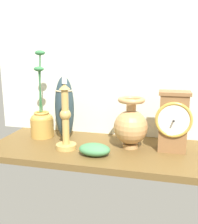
% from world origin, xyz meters
% --- Properties ---
extents(ground_plane, '(1.00, 0.36, 0.02)m').
position_xyz_m(ground_plane, '(0.00, 0.00, -0.01)').
color(ground_plane, brown).
extents(back_wall, '(1.20, 0.02, 0.65)m').
position_xyz_m(back_wall, '(0.00, 0.18, 0.33)').
color(back_wall, silver).
rests_on(back_wall, ground_plane).
extents(mantel_clock, '(0.13, 0.10, 0.22)m').
position_xyz_m(mantel_clock, '(0.20, 0.03, 0.11)').
color(mantel_clock, brown).
rests_on(mantel_clock, ground_plane).
extents(candlestick_tall_left, '(0.08, 0.08, 0.45)m').
position_xyz_m(candlestick_tall_left, '(-0.19, -0.05, 0.14)').
color(candlestick_tall_left, tan).
rests_on(candlestick_tall_left, ground_plane).
extents(brass_vase_bulbous, '(0.13, 0.13, 0.20)m').
position_xyz_m(brass_vase_bulbous, '(0.05, 0.03, 0.09)').
color(brass_vase_bulbous, tan).
rests_on(brass_vase_bulbous, ground_plane).
extents(brass_vase_jar, '(0.10, 0.10, 0.37)m').
position_xyz_m(brass_vase_jar, '(-0.34, 0.07, 0.07)').
color(brass_vase_jar, '#B6883C').
rests_on(brass_vase_jar, ground_plane).
extents(tall_ceramic_vase, '(0.08, 0.08, 0.27)m').
position_xyz_m(tall_ceramic_vase, '(-0.24, 0.07, 0.13)').
color(tall_ceramic_vase, '#293C44').
rests_on(tall_ceramic_vase, ground_plane).
extents(ivy_sprig, '(0.11, 0.08, 0.04)m').
position_xyz_m(ivy_sprig, '(-0.07, -0.08, 0.02)').
color(ivy_sprig, '#448150').
rests_on(ivy_sprig, ground_plane).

